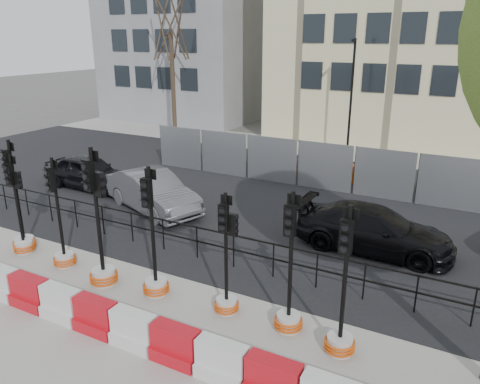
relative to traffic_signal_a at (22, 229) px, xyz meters
The scene contains 21 objects.
ground 5.01m from the traffic_signal_a, ahead, with size 120.00×120.00×0.00m, color #51514C.
sidewalk_near 5.42m from the traffic_signal_a, 24.31° to the right, with size 40.00×6.00×0.02m, color gray.
road 9.23m from the traffic_signal_a, 57.83° to the left, with size 40.00×14.00×0.03m, color black.
sidewalk_far 17.50m from the traffic_signal_a, 73.73° to the left, with size 40.00×4.00×0.02m, color gray.
building_grey 25.32m from the traffic_signal_a, 111.78° to the left, with size 11.00×9.06×14.00m.
kerb_railing 5.29m from the traffic_signal_a, 22.08° to the left, with size 18.00×0.04×1.00m.
heras_fencing 11.66m from the traffic_signal_a, 65.22° to the left, with size 14.33×1.72×2.00m.
lamp_post_far 16.86m from the traffic_signal_a, 71.10° to the left, with size 0.12×0.56×6.00m.
tree_bare_far 18.38m from the traffic_signal_a, 110.54° to the left, with size 2.00×2.00×9.00m.
barrier_row 5.31m from the traffic_signal_a, 22.34° to the right, with size 13.60×0.50×0.80m.
traffic_signal_a is the anchor object (origin of this frame).
traffic_signal_b 0.21m from the traffic_signal_a, 39.23° to the right, with size 0.60×0.60×3.03m.
traffic_signal_c 1.89m from the traffic_signal_a, ahead, with size 0.62×0.62×3.15m.
traffic_signal_d 3.62m from the traffic_signal_a, ahead, with size 0.72×0.72×3.66m.
traffic_signal_e 5.08m from the traffic_signal_a, ahead, with size 0.66×0.66×3.33m.
traffic_signal_f 7.03m from the traffic_signal_a, ahead, with size 0.58×0.58×2.96m.
traffic_signal_g 8.55m from the traffic_signal_a, ahead, with size 0.64×0.64×3.23m.
traffic_signal_h 9.77m from the traffic_signal_a, ahead, with size 0.63×0.63×3.22m.
car_a 6.03m from the traffic_signal_a, 116.89° to the left, with size 4.15×1.79×1.39m, color black.
car_b 4.71m from the traffic_signal_a, 73.59° to the left, with size 4.68×3.02×1.46m, color #55555B.
car_c 10.47m from the traffic_signal_a, 28.06° to the left, with size 4.66×1.93×1.35m, color black.
Camera 1 is at (6.85, -9.03, 6.18)m, focal length 35.00 mm.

